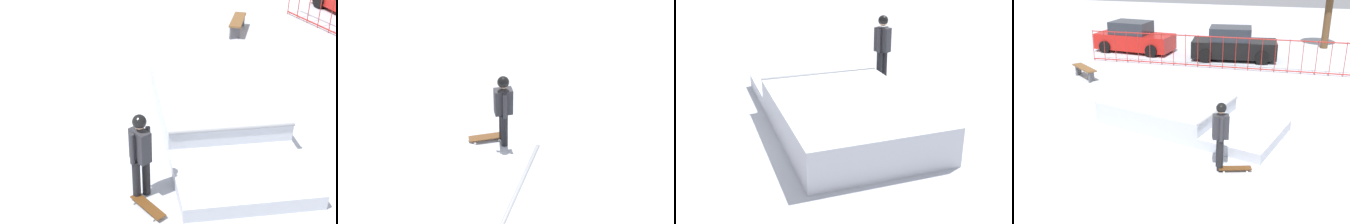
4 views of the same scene
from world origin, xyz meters
TOP-DOWN VIEW (x-y plane):
  - ground_plane at (0.00, 0.00)m, footprint 60.00×60.00m
  - skate_ramp at (0.21, -0.60)m, footprint 5.88×3.87m
  - skater at (1.95, -3.04)m, footprint 0.43×0.42m
  - skateboard at (2.34, -3.07)m, footprint 0.82×0.44m
  - perimeter_fence at (-0.00, 6.01)m, footprint 12.20×0.47m
  - park_bench at (-5.04, 2.96)m, footprint 1.52×1.29m
  - parked_car_red at (-4.92, 8.16)m, footprint 4.24×2.21m
  - parked_car_black at (0.45, 7.92)m, footprint 4.29×2.34m

SIDE VIEW (x-z plane):
  - ground_plane at x=0.00m, z-range 0.00..0.00m
  - skateboard at x=2.34m, z-range 0.03..0.12m
  - skate_ramp at x=0.21m, z-range -0.05..0.69m
  - park_bench at x=-5.04m, z-range 0.12..0.60m
  - parked_car_red at x=-4.92m, z-range -0.08..1.52m
  - parked_car_black at x=0.45m, z-range -0.08..1.52m
  - perimeter_fence at x=0.00m, z-range 0.02..1.52m
  - skater at x=1.95m, z-range 0.14..1.87m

